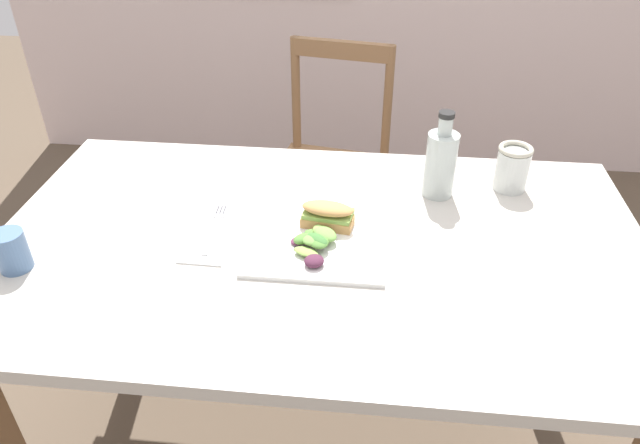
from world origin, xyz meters
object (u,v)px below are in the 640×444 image
(sandwich_half_front, at_px, (328,214))
(bottle_cold_brew, at_px, (440,166))
(plate_lunch, at_px, (318,238))
(mason_jar_iced_tea, at_px, (512,170))
(cup_extra_side, at_px, (12,251))
(fork_on_napkin, at_px, (216,225))
(dining_table, at_px, (319,283))
(chair_wooden_far, at_px, (330,169))

(sandwich_half_front, distance_m, bottle_cold_brew, 0.31)
(plate_lunch, relative_size, mason_jar_iced_tea, 2.58)
(bottle_cold_brew, xyz_separation_m, cup_extra_side, (-0.86, -0.38, -0.03))
(sandwich_half_front, relative_size, mason_jar_iced_tea, 1.07)
(cup_extra_side, bearing_deg, bottle_cold_brew, 23.66)
(plate_lunch, bearing_deg, fork_on_napkin, 173.75)
(mason_jar_iced_tea, xyz_separation_m, cup_extra_side, (-1.04, -0.42, -0.01))
(dining_table, distance_m, sandwich_half_front, 0.16)
(sandwich_half_front, bearing_deg, cup_extra_side, -161.72)
(dining_table, bearing_deg, mason_jar_iced_tea, 31.12)
(mason_jar_iced_tea, distance_m, cup_extra_side, 1.12)
(dining_table, relative_size, cup_extra_side, 16.75)
(dining_table, xyz_separation_m, sandwich_half_front, (0.01, 0.05, 0.16))
(mason_jar_iced_tea, bearing_deg, cup_extra_side, -157.87)
(chair_wooden_far, height_order, sandwich_half_front, chair_wooden_far)
(dining_table, xyz_separation_m, plate_lunch, (-0.00, 0.00, 0.12))
(bottle_cold_brew, distance_m, cup_extra_side, 0.94)
(dining_table, relative_size, mason_jar_iced_tea, 12.47)
(plate_lunch, relative_size, sandwich_half_front, 2.42)
(bottle_cold_brew, relative_size, cup_extra_side, 2.52)
(chair_wooden_far, relative_size, plate_lunch, 2.98)
(sandwich_half_front, bearing_deg, chair_wooden_far, 94.46)
(sandwich_half_front, distance_m, fork_on_napkin, 0.25)
(bottle_cold_brew, bearing_deg, dining_table, -140.03)
(mason_jar_iced_tea, bearing_deg, plate_lunch, -149.09)
(plate_lunch, distance_m, bottle_cold_brew, 0.35)
(chair_wooden_far, xyz_separation_m, cup_extra_side, (-0.55, -1.00, 0.33))
(sandwich_half_front, relative_size, cup_extra_side, 1.43)
(plate_lunch, height_order, mason_jar_iced_tea, mason_jar_iced_tea)
(dining_table, bearing_deg, chair_wooden_far, 93.24)
(fork_on_napkin, height_order, bottle_cold_brew, bottle_cold_brew)
(sandwich_half_front, xyz_separation_m, fork_on_napkin, (-0.25, -0.02, -0.03))
(dining_table, relative_size, chair_wooden_far, 1.62)
(fork_on_napkin, bearing_deg, mason_jar_iced_tea, 19.56)
(dining_table, xyz_separation_m, bottle_cold_brew, (0.26, 0.22, 0.19))
(fork_on_napkin, xyz_separation_m, bottle_cold_brew, (0.50, 0.19, 0.07))
(fork_on_napkin, relative_size, bottle_cold_brew, 0.87)
(dining_table, bearing_deg, sandwich_half_front, 72.74)
(plate_lunch, bearing_deg, mason_jar_iced_tea, 30.91)
(dining_table, height_order, chair_wooden_far, chair_wooden_far)
(chair_wooden_far, distance_m, sandwich_half_front, 0.86)
(sandwich_half_front, bearing_deg, bottle_cold_brew, 35.08)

